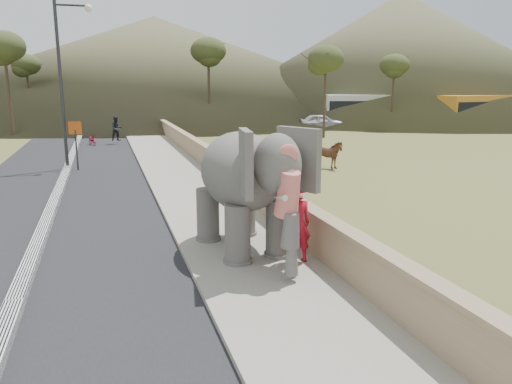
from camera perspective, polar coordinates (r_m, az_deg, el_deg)
ground at (r=10.74m, az=1.65°, el=-10.84°), size 160.00×160.00×0.00m
road at (r=19.89m, az=-21.83°, el=-0.78°), size 7.00×120.00×0.03m
median at (r=19.87m, az=-21.85°, el=-0.51°), size 0.35×120.00×0.22m
walkway at (r=20.05m, az=-7.49°, el=0.28°), size 3.00×120.00×0.15m
parapet at (r=20.28m, az=-2.92°, el=1.88°), size 0.30×120.00×1.10m
lamppost at (r=26.23m, az=-20.83°, el=12.98°), size 1.76×0.36×8.00m
signboard at (r=25.95m, az=-19.92°, el=5.90°), size 0.60×0.08×2.40m
cow at (r=25.23m, az=7.98°, el=4.21°), size 1.83×1.54×1.42m
distant_car at (r=47.14m, az=7.49°, el=7.98°), size 4.47×2.48×1.44m
bus_white at (r=51.33m, az=14.06°, el=9.00°), size 11.26×5.48×3.10m
bus_orange at (r=53.50m, az=25.05°, el=8.34°), size 11.23×3.89×3.10m
hill_right at (r=72.89m, az=16.13°, el=14.85°), size 56.00×56.00×16.00m
hill_far at (r=79.82m, az=-11.42°, el=14.10°), size 80.00×80.00×14.00m
elephant_and_man at (r=12.33m, az=-1.60°, el=0.41°), size 2.78×4.54×3.08m
motorcyclist at (r=36.47m, az=-16.73°, el=6.45°), size 2.65×1.66×1.97m
trees at (r=36.01m, az=-15.19°, el=11.44°), size 36.06×43.22×8.65m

